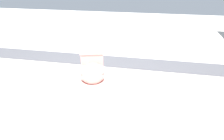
% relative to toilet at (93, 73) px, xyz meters
% --- Properties ---
extents(ground_plane, '(14.00, 14.00, 0.00)m').
position_rel_toilet_xyz_m(ground_plane, '(0.08, 0.04, -0.22)').
color(ground_plane, beige).
extents(gravel_strip, '(0.56, 8.00, 0.01)m').
position_rel_toilet_xyz_m(gravel_strip, '(-1.06, 0.54, -0.21)').
color(gravel_strip, '#4C4C51').
rests_on(gravel_strip, ground).
extents(toilet, '(0.71, 0.54, 0.52)m').
position_rel_toilet_xyz_m(toilet, '(0.00, 0.00, 0.00)').
color(toilet, '#E09E93').
rests_on(toilet, ground).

